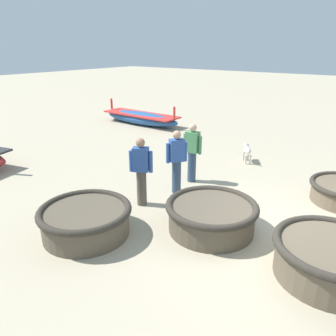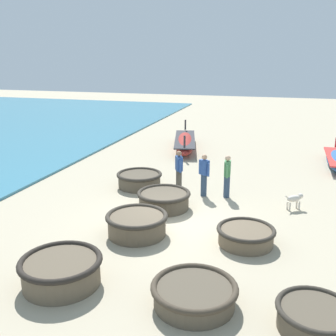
% 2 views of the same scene
% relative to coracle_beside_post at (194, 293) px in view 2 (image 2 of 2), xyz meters
% --- Properties ---
extents(ground_plane, '(80.00, 80.00, 0.00)m').
position_rel_coracle_beside_post_xyz_m(ground_plane, '(-1.70, 3.90, -0.26)').
color(ground_plane, tan).
extents(coracle_beside_post, '(1.81, 1.81, 0.47)m').
position_rel_coracle_beside_post_xyz_m(coracle_beside_post, '(0.00, 0.00, 0.00)').
color(coracle_beside_post, brown).
rests_on(coracle_beside_post, ground).
extents(coracle_far_right, '(1.60, 1.60, 0.48)m').
position_rel_coracle_beside_post_xyz_m(coracle_far_right, '(0.75, 3.06, 0.00)').
color(coracle_far_right, brown).
rests_on(coracle_far_right, ground).
extents(coracle_upturned, '(1.80, 1.80, 0.59)m').
position_rel_coracle_beside_post_xyz_m(coracle_upturned, '(-2.17, 4.95, 0.06)').
color(coracle_upturned, brown).
rests_on(coracle_upturned, ground).
extents(coracle_center, '(1.86, 1.86, 0.64)m').
position_rel_coracle_beside_post_xyz_m(coracle_center, '(-3.03, -0.10, 0.09)').
color(coracle_center, brown).
rests_on(coracle_center, ground).
extents(coracle_tilted, '(1.77, 1.77, 0.58)m').
position_rel_coracle_beside_post_xyz_m(coracle_tilted, '(-3.74, 6.80, 0.05)').
color(coracle_tilted, brown).
rests_on(coracle_tilted, ground).
extents(coracle_far_left, '(1.49, 1.49, 0.50)m').
position_rel_coracle_beside_post_xyz_m(coracle_far_left, '(2.34, -0.12, 0.01)').
color(coracle_far_left, brown).
rests_on(coracle_far_left, ground).
extents(coracle_weathered, '(1.79, 1.79, 0.63)m').
position_rel_coracle_beside_post_xyz_m(coracle_weathered, '(-2.31, 2.77, 0.08)').
color(coracle_weathered, brown).
rests_on(coracle_weathered, ground).
extents(long_boat_blue_hull, '(2.25, 5.41, 1.23)m').
position_rel_coracle_beside_post_xyz_m(long_boat_blue_hull, '(-3.62, 13.67, 0.10)').
color(long_boat_blue_hull, maroon).
rests_on(long_boat_blue_hull, ground).
extents(fisherman_standing_left, '(0.45, 0.38, 1.57)m').
position_rel_coracle_beside_post_xyz_m(fisherman_standing_left, '(-1.12, 6.52, 0.58)').
color(fisherman_standing_left, '#2D425B').
rests_on(fisherman_standing_left, ground).
extents(fisherman_hauling, '(0.35, 0.48, 1.57)m').
position_rel_coracle_beside_post_xyz_m(fisherman_hauling, '(-2.13, 6.77, 0.58)').
color(fisherman_hauling, '#4C473D').
rests_on(fisherman_hauling, ground).
extents(fisherman_with_hat, '(0.25, 0.53, 1.57)m').
position_rel_coracle_beside_post_xyz_m(fisherman_with_hat, '(-0.30, 6.60, 0.58)').
color(fisherman_with_hat, '#2D425B').
rests_on(fisherman_with_hat, ground).
extents(dog, '(0.59, 0.46, 0.55)m').
position_rel_coracle_beside_post_xyz_m(dog, '(2.06, 6.06, 0.11)').
color(dog, beige).
rests_on(dog, ground).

